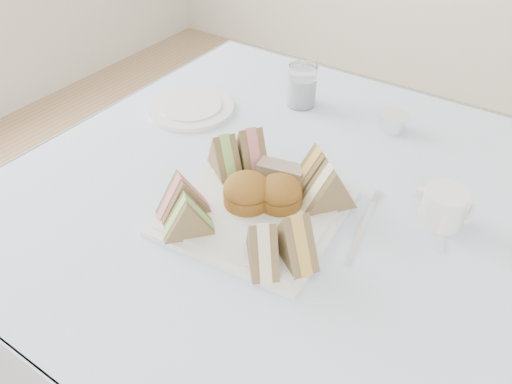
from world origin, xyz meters
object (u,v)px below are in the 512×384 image
Objects in this scene: serving_plate at (256,211)px; water_glass at (302,86)px; table at (281,311)px; creamer_jug at (443,207)px.

water_glass is (-0.13, 0.39, 0.04)m from serving_plate.
creamer_jug is (0.27, 0.07, 0.41)m from table.
table is 0.39m from serving_plate.
serving_plate is at bearing -93.08° from table.
creamer_jug is at bearing 25.21° from serving_plate.
creamer_jug reaches higher than serving_plate.
serving_plate is (-0.01, -0.10, 0.38)m from table.
creamer_jug is at bearing -28.90° from water_glass.
creamer_jug is (0.28, 0.16, 0.03)m from serving_plate.
table is 0.50m from creamer_jug.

